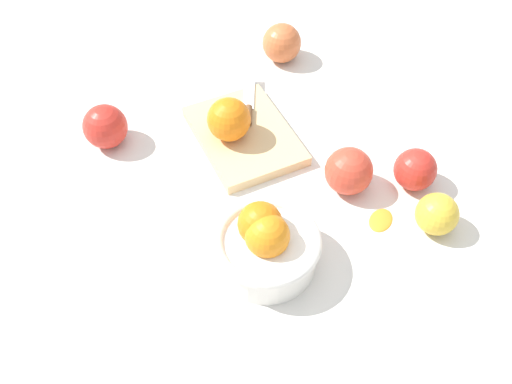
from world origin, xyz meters
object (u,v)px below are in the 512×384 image
object	(u,v)px
bowl	(266,244)
apple_front_right	(282,43)
orange_on_board	(229,119)
apple_front_left_2	(415,170)
apple_front_left	(349,171)
apple_back_right	(105,127)
apple_front_left_3	(437,214)
cutting_board	(244,136)
knife	(249,104)

from	to	relation	value
bowl	apple_front_right	distance (m)	0.50
orange_on_board	apple_front_left_2	world-z (taller)	orange_on_board
apple_front_left	apple_front_right	xyz separation A→B (m)	(0.35, -0.12, -0.00)
apple_front_left	apple_back_right	bearing A→B (deg)	41.27
apple_front_left_2	apple_front_left_3	xyz separation A→B (m)	(-0.09, 0.04, -0.00)
cutting_board	apple_front_left	bearing A→B (deg)	-157.47
cutting_board	apple_front_left	xyz separation A→B (m)	(-0.19, -0.08, 0.03)
apple_front_right	knife	bearing A→B (deg)	124.06
orange_on_board	apple_front_right	distance (m)	0.27
apple_front_left_2	orange_on_board	bearing A→B (deg)	38.31
apple_front_left	apple_front_right	bearing A→B (deg)	-18.50
apple_front_left_2	apple_front_left_3	distance (m)	0.09
orange_on_board	apple_front_right	size ratio (longest dim) A/B	0.97
orange_on_board	apple_front_left_2	xyz separation A→B (m)	(-0.26, -0.20, -0.02)
apple_front_left_3	apple_front_left	bearing A→B (deg)	22.40
apple_front_right	orange_on_board	bearing A→B (deg)	123.38
apple_back_right	cutting_board	bearing A→B (deg)	-123.00
apple_front_left	apple_front_right	world-z (taller)	apple_front_left
apple_front_right	apple_front_left	bearing A→B (deg)	161.50
orange_on_board	apple_front_left_3	size ratio (longest dim) A/B	1.13
apple_back_right	apple_front_left_2	bearing A→B (deg)	-135.09
bowl	apple_front_left_3	distance (m)	0.28
cutting_board	apple_front_right	world-z (taller)	apple_front_right
cutting_board	apple_back_right	distance (m)	0.25
cutting_board	orange_on_board	distance (m)	0.06
apple_front_right	apple_back_right	bearing A→B (deg)	92.76
orange_on_board	bowl	bearing A→B (deg)	159.21
bowl	apple_front_right	bearing A→B (deg)	-38.91
cutting_board	apple_front_left_2	xyz separation A→B (m)	(-0.25, -0.18, 0.03)
apple_front_left_2	apple_back_right	bearing A→B (deg)	44.91
bowl	apple_front_left	size ratio (longest dim) A/B	2.01
bowl	apple_front_left_2	bearing A→B (deg)	-92.67
knife	apple_back_right	size ratio (longest dim) A/B	1.71
knife	apple_front_right	distance (m)	0.18
bowl	knife	distance (m)	0.33
apple_front_left_2	knife	bearing A→B (deg)	23.55
apple_front_left_2	apple_front_right	bearing A→B (deg)	-2.71
apple_front_left	knife	bearing A→B (deg)	8.15
apple_front_left	orange_on_board	bearing A→B (deg)	28.12
apple_front_left	apple_front_left_2	bearing A→B (deg)	-120.89
cutting_board	apple_front_right	xyz separation A→B (m)	(0.15, -0.20, 0.03)
cutting_board	apple_front_left_2	distance (m)	0.31
bowl	knife	bearing A→B (deg)	-29.66
apple_front_right	apple_front_left_2	distance (m)	0.40
knife	apple_front_left_2	world-z (taller)	apple_front_left_2
knife	apple_front_left_3	world-z (taller)	apple_front_left_3
cutting_board	apple_front_left_2	size ratio (longest dim) A/B	3.02
cutting_board	apple_front_right	bearing A→B (deg)	-51.82
bowl	apple_front_right	world-z (taller)	bowl
orange_on_board	apple_front_left_3	bearing A→B (deg)	-154.21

